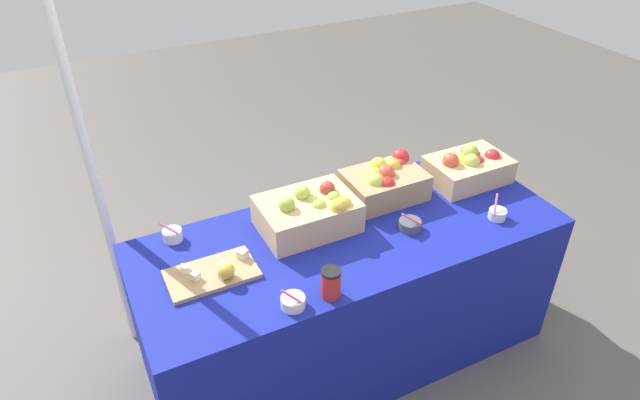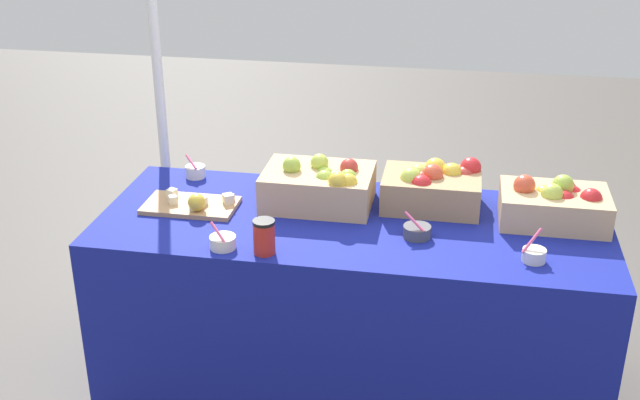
{
  "view_description": "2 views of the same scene",
  "coord_description": "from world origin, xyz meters",
  "px_view_note": "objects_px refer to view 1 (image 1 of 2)",
  "views": [
    {
      "loc": [
        -0.99,
        -1.68,
        2.22
      ],
      "look_at": [
        -0.13,
        0.05,
        0.92
      ],
      "focal_mm": 31.29,
      "sensor_mm": 36.0,
      "label": 1
    },
    {
      "loc": [
        0.36,
        -2.69,
        2.04
      ],
      "look_at": [
        -0.13,
        0.03,
        0.8
      ],
      "focal_mm": 45.27,
      "sensor_mm": 36.0,
      "label": 2
    }
  ],
  "objects_px": {
    "apple_crate_right": "(309,212)",
    "sample_bowl_extra": "(293,302)",
    "coffee_cup": "(331,283)",
    "sample_bowl_near": "(173,235)",
    "sample_bowl_far": "(497,214)",
    "apple_crate_middle": "(384,181)",
    "cutting_board_front": "(215,273)",
    "apple_crate_left": "(468,167)",
    "sample_bowl_mid": "(410,225)",
    "tent_pole": "(92,172)"
  },
  "relations": [
    {
      "from": "apple_crate_middle",
      "to": "sample_bowl_extra",
      "type": "relative_size",
      "value": 3.89
    },
    {
      "from": "sample_bowl_mid",
      "to": "sample_bowl_far",
      "type": "bearing_deg",
      "value": -15.39
    },
    {
      "from": "apple_crate_middle",
      "to": "cutting_board_front",
      "type": "bearing_deg",
      "value": -168.05
    },
    {
      "from": "apple_crate_left",
      "to": "sample_bowl_mid",
      "type": "height_order",
      "value": "apple_crate_left"
    },
    {
      "from": "coffee_cup",
      "to": "sample_bowl_mid",
      "type": "bearing_deg",
      "value": 23.06
    },
    {
      "from": "sample_bowl_near",
      "to": "sample_bowl_extra",
      "type": "xyz_separation_m",
      "value": [
        0.3,
        -0.6,
        -0.0
      ]
    },
    {
      "from": "apple_crate_left",
      "to": "sample_bowl_far",
      "type": "xyz_separation_m",
      "value": [
        -0.09,
        -0.33,
        -0.05
      ]
    },
    {
      "from": "apple_crate_middle",
      "to": "sample_bowl_extra",
      "type": "xyz_separation_m",
      "value": [
        -0.69,
        -0.48,
        -0.06
      ]
    },
    {
      "from": "sample_bowl_mid",
      "to": "sample_bowl_far",
      "type": "height_order",
      "value": "sample_bowl_far"
    },
    {
      "from": "apple_crate_right",
      "to": "sample_bowl_mid",
      "type": "distance_m",
      "value": 0.45
    },
    {
      "from": "apple_crate_middle",
      "to": "apple_crate_right",
      "type": "distance_m",
      "value": 0.43
    },
    {
      "from": "cutting_board_front",
      "to": "sample_bowl_near",
      "type": "distance_m",
      "value": 0.32
    },
    {
      "from": "sample_bowl_extra",
      "to": "tent_pole",
      "type": "distance_m",
      "value": 1.05
    },
    {
      "from": "apple_crate_right",
      "to": "sample_bowl_far",
      "type": "xyz_separation_m",
      "value": [
        0.79,
        -0.32,
        -0.06
      ]
    },
    {
      "from": "sample_bowl_extra",
      "to": "coffee_cup",
      "type": "bearing_deg",
      "value": -4.09
    },
    {
      "from": "apple_crate_middle",
      "to": "sample_bowl_near",
      "type": "distance_m",
      "value": 1.0
    },
    {
      "from": "sample_bowl_far",
      "to": "apple_crate_middle",
      "type": "bearing_deg",
      "value": 133.42
    },
    {
      "from": "sample_bowl_far",
      "to": "sample_bowl_extra",
      "type": "relative_size",
      "value": 1.12
    },
    {
      "from": "apple_crate_middle",
      "to": "apple_crate_right",
      "type": "relative_size",
      "value": 0.89
    },
    {
      "from": "apple_crate_right",
      "to": "cutting_board_front",
      "type": "height_order",
      "value": "apple_crate_right"
    },
    {
      "from": "apple_crate_right",
      "to": "tent_pole",
      "type": "bearing_deg",
      "value": 150.5
    },
    {
      "from": "apple_crate_right",
      "to": "sample_bowl_near",
      "type": "bearing_deg",
      "value": 162.3
    },
    {
      "from": "apple_crate_right",
      "to": "coffee_cup",
      "type": "bearing_deg",
      "value": -105.07
    },
    {
      "from": "apple_crate_left",
      "to": "sample_bowl_mid",
      "type": "xyz_separation_m",
      "value": [
        -0.49,
        -0.22,
        -0.05
      ]
    },
    {
      "from": "coffee_cup",
      "to": "apple_crate_right",
      "type": "bearing_deg",
      "value": 74.93
    },
    {
      "from": "apple_crate_left",
      "to": "sample_bowl_far",
      "type": "relative_size",
      "value": 3.66
    },
    {
      "from": "apple_crate_right",
      "to": "cutting_board_front",
      "type": "xyz_separation_m",
      "value": [
        -0.47,
        -0.13,
        -0.06
      ]
    },
    {
      "from": "apple_crate_right",
      "to": "coffee_cup",
      "type": "height_order",
      "value": "apple_crate_right"
    },
    {
      "from": "sample_bowl_near",
      "to": "coffee_cup",
      "type": "height_order",
      "value": "coffee_cup"
    },
    {
      "from": "apple_crate_left",
      "to": "sample_bowl_extra",
      "type": "bearing_deg",
      "value": -159.88
    },
    {
      "from": "sample_bowl_mid",
      "to": "apple_crate_left",
      "type": "bearing_deg",
      "value": 23.78
    },
    {
      "from": "sample_bowl_extra",
      "to": "sample_bowl_near",
      "type": "bearing_deg",
      "value": 116.37
    },
    {
      "from": "sample_bowl_mid",
      "to": "tent_pole",
      "type": "height_order",
      "value": "tent_pole"
    },
    {
      "from": "apple_crate_right",
      "to": "apple_crate_middle",
      "type": "bearing_deg",
      "value": 8.28
    },
    {
      "from": "sample_bowl_mid",
      "to": "sample_bowl_extra",
      "type": "xyz_separation_m",
      "value": [
        -0.66,
        -0.2,
        0.0
      ]
    },
    {
      "from": "apple_crate_left",
      "to": "sample_bowl_extra",
      "type": "distance_m",
      "value": 1.22
    },
    {
      "from": "sample_bowl_near",
      "to": "tent_pole",
      "type": "bearing_deg",
      "value": 131.18
    },
    {
      "from": "apple_crate_right",
      "to": "tent_pole",
      "type": "height_order",
      "value": "tent_pole"
    },
    {
      "from": "sample_bowl_near",
      "to": "sample_bowl_far",
      "type": "height_order",
      "value": "sample_bowl_far"
    },
    {
      "from": "apple_crate_right",
      "to": "sample_bowl_near",
      "type": "height_order",
      "value": "apple_crate_right"
    },
    {
      "from": "sample_bowl_mid",
      "to": "sample_bowl_extra",
      "type": "distance_m",
      "value": 0.69
    },
    {
      "from": "apple_crate_left",
      "to": "tent_pole",
      "type": "distance_m",
      "value": 1.75
    },
    {
      "from": "sample_bowl_far",
      "to": "coffee_cup",
      "type": "relative_size",
      "value": 0.86
    },
    {
      "from": "apple_crate_right",
      "to": "sample_bowl_extra",
      "type": "height_order",
      "value": "apple_crate_right"
    },
    {
      "from": "sample_bowl_mid",
      "to": "coffee_cup",
      "type": "height_order",
      "value": "coffee_cup"
    },
    {
      "from": "sample_bowl_near",
      "to": "coffee_cup",
      "type": "relative_size",
      "value": 0.75
    },
    {
      "from": "cutting_board_front",
      "to": "apple_crate_left",
      "type": "bearing_deg",
      "value": 5.53
    },
    {
      "from": "sample_bowl_extra",
      "to": "sample_bowl_far",
      "type": "bearing_deg",
      "value": 5.11
    },
    {
      "from": "apple_crate_middle",
      "to": "cutting_board_front",
      "type": "height_order",
      "value": "apple_crate_middle"
    },
    {
      "from": "sample_bowl_mid",
      "to": "coffee_cup",
      "type": "bearing_deg",
      "value": -156.94
    }
  ]
}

